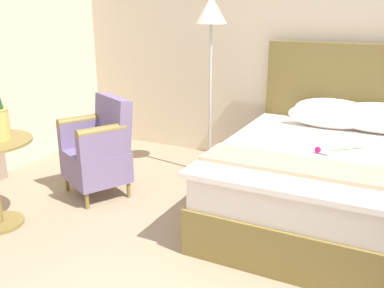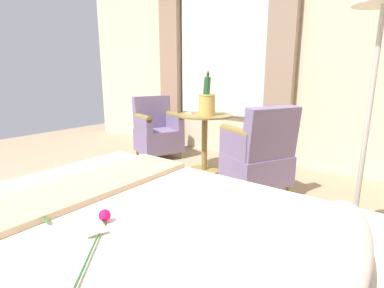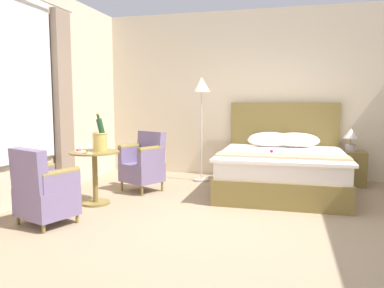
% 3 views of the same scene
% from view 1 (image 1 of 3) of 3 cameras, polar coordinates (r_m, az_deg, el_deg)
% --- Properties ---
extents(wall_headboard_side, '(5.97, 0.12, 3.01)m').
position_cam_1_polar(wall_headboard_side, '(4.66, 17.61, 14.77)').
color(wall_headboard_side, beige).
rests_on(wall_headboard_side, ground).
extents(bed, '(1.86, 2.10, 1.36)m').
position_cam_1_polar(bed, '(3.72, 19.12, -3.96)').
color(bed, olive).
rests_on(bed, ground).
extents(floor_lamp_brass, '(0.30, 0.30, 1.79)m').
position_cam_1_polar(floor_lamp_brass, '(4.27, 2.54, 15.03)').
color(floor_lamp_brass, '#BBB7B0').
rests_on(floor_lamp_brass, ground).
extents(armchair_by_window, '(0.72, 0.71, 0.91)m').
position_cam_1_polar(armchair_by_window, '(4.02, -12.31, -0.70)').
color(armchair_by_window, olive).
rests_on(armchair_by_window, ground).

